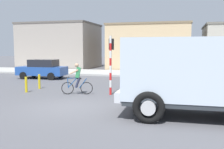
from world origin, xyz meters
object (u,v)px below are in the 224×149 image
Objects in this scene: cyclist at (77,79)px; bollard_near at (26,85)px; traffic_light_pole at (111,57)px; truck_foreground at (196,72)px; car_red_near at (42,69)px; bollard_far at (39,82)px; pedestrian_near_kerb at (180,71)px.

bollard_near is at bearing -176.05° from cyclist.
traffic_light_pole is at bearing 7.75° from bollard_near.
truck_foreground reaches higher than car_red_near.
cyclist is at bearing -46.53° from car_red_near.
truck_foreground is at bearing -40.24° from traffic_light_pole.
car_red_near is at bearing 143.40° from traffic_light_pole.
car_red_near is 4.52× the size of bollard_far.
bollard_near is at bearing 162.26° from truck_foreground.
bollard_near is at bearing -90.00° from bollard_far.
cyclist is 1.91× the size of bollard_near.
truck_foreground is 6.11× the size of bollard_far.
bollard_near is 1.40m from bollard_far.
truck_foreground is 5.55m from traffic_light_pole.
bollard_near is (-9.11, 2.91, -1.22)m from truck_foreground.
cyclist is 0.42× the size of car_red_near.
bollard_near is at bearing -141.60° from pedestrian_near_kerb.
bollard_far is (2.65, -4.85, -0.37)m from car_red_near.
truck_foreground is 6.11× the size of bollard_near.
pedestrian_near_kerb is at bearing 2.50° from car_red_near.
cyclist is at bearing 152.58° from truck_foreground.
bollard_far is (0.00, 1.40, 0.00)m from bollard_near.
pedestrian_near_kerb is 10.05m from bollard_far.
cyclist reaches higher than car_red_near.
traffic_light_pole reaches higher than pedestrian_near_kerb.
pedestrian_near_kerb reaches higher than car_red_near.
pedestrian_near_kerb is 1.80× the size of bollard_near.
bollard_far is at bearing 171.42° from traffic_light_pole.
car_red_near is at bearing 112.94° from bollard_near.
truck_foreground reaches higher than bollard_far.
bollard_far is at bearing 90.00° from bollard_near.
truck_foreground reaches higher than bollard_near.
cyclist is 8.49m from pedestrian_near_kerb.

